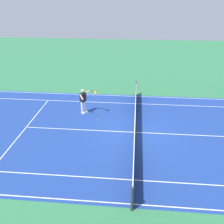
% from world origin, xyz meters
% --- Properties ---
extents(ground_plane, '(60.00, 60.00, 0.00)m').
position_xyz_m(ground_plane, '(0.00, 0.00, 0.00)').
color(ground_plane, '#2D7247').
extents(court_slab, '(24.20, 11.40, 0.00)m').
position_xyz_m(court_slab, '(0.00, 0.00, 0.00)').
color(court_slab, navy).
rests_on(court_slab, ground_plane).
extents(court_line_markings, '(23.85, 11.05, 0.01)m').
position_xyz_m(court_line_markings, '(0.00, 0.00, 0.00)').
color(court_line_markings, white).
rests_on(court_line_markings, ground_plane).
extents(tennis_net, '(0.10, 11.70, 1.08)m').
position_xyz_m(tennis_net, '(0.00, 0.00, 0.49)').
color(tennis_net, '#2D2D33').
rests_on(tennis_net, ground_plane).
extents(tennis_player_near, '(1.18, 0.75, 1.70)m').
position_xyz_m(tennis_player_near, '(3.35, -2.28, 0.93)').
color(tennis_player_near, white).
rests_on(tennis_player_near, ground_plane).
extents(tennis_ball, '(0.07, 0.07, 0.07)m').
position_xyz_m(tennis_ball, '(2.27, -1.26, 0.03)').
color(tennis_ball, '#CCE01E').
rests_on(tennis_ball, ground_plane).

